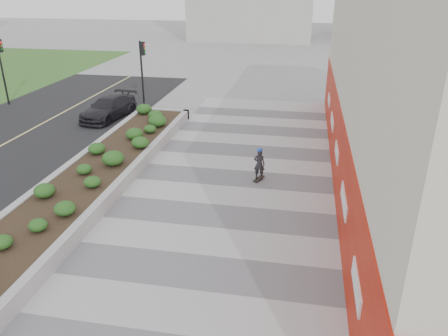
% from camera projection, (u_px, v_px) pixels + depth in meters
% --- Properties ---
extents(ground, '(160.00, 160.00, 0.00)m').
position_uv_depth(ground, '(182.00, 317.00, 10.65)').
color(ground, gray).
rests_on(ground, ground).
extents(walkway, '(8.00, 36.00, 0.01)m').
position_uv_depth(walkway, '(208.00, 248.00, 13.35)').
color(walkway, '#A8A8AD').
rests_on(walkway, ground).
extents(building, '(6.04, 24.08, 8.00)m').
position_uv_depth(building, '(427.00, 86.00, 16.01)').
color(building, beige).
rests_on(building, ground).
extents(planter, '(3.00, 18.00, 0.90)m').
position_uv_depth(planter, '(97.00, 171.00, 17.71)').
color(planter, '#9E9EA0').
rests_on(planter, ground).
extents(traffic_signal_near, '(0.33, 0.28, 4.20)m').
position_uv_depth(traffic_signal_near, '(143.00, 65.00, 26.54)').
color(traffic_signal_near, black).
rests_on(traffic_signal_near, ground).
extents(traffic_signal_far, '(0.33, 0.28, 4.20)m').
position_uv_depth(traffic_signal_far, '(2.00, 62.00, 27.61)').
color(traffic_signal_far, black).
rests_on(traffic_signal_far, ground).
extents(manhole_cover, '(0.44, 0.44, 0.01)m').
position_uv_depth(manhole_cover, '(225.00, 250.00, 13.27)').
color(manhole_cover, '#595654').
rests_on(manhole_cover, ground).
extents(skateboarder, '(0.48, 0.74, 1.40)m').
position_uv_depth(skateboarder, '(259.00, 164.00, 17.61)').
color(skateboarder, beige).
rests_on(skateboarder, ground).
extents(car_dark, '(2.42, 4.54, 1.25)m').
position_uv_depth(car_dark, '(109.00, 108.00, 25.60)').
color(car_dark, black).
rests_on(car_dark, ground).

